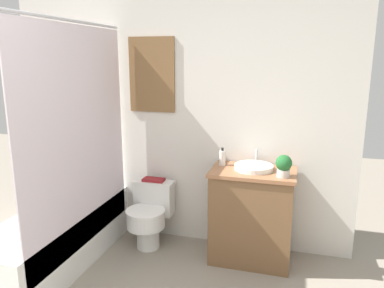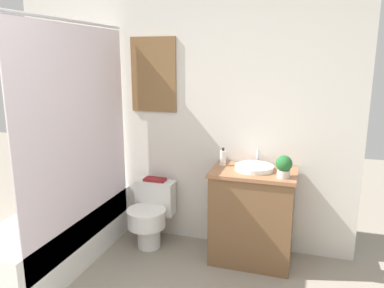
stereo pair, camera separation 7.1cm
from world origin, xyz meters
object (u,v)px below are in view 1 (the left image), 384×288
Objects in this scene: potted_plant at (284,165)px; book_on_tank at (154,180)px; sink at (254,167)px; soap_bottle at (222,158)px; toilet at (149,214)px.

potted_plant is 0.88× the size of book_on_tank.
soap_bottle is (-0.28, 0.05, 0.05)m from sink.
soap_bottle is at bearing 169.77° from sink.
soap_bottle is 0.71m from book_on_tank.
sink is 2.02× the size of potted_plant.
soap_bottle reaches higher than toilet.
book_on_tank is (-0.93, 0.09, -0.23)m from sink.
potted_plant reaches higher than sink.
soap_bottle is at bearing 160.38° from potted_plant.
soap_bottle is 0.78× the size of book_on_tank.
book_on_tank is at bearing 174.27° from sink.
soap_bottle is (0.66, 0.08, 0.56)m from toilet.
soap_bottle reaches higher than book_on_tank.
toilet is 1.65× the size of sink.
soap_bottle is at bearing -3.80° from book_on_tank.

